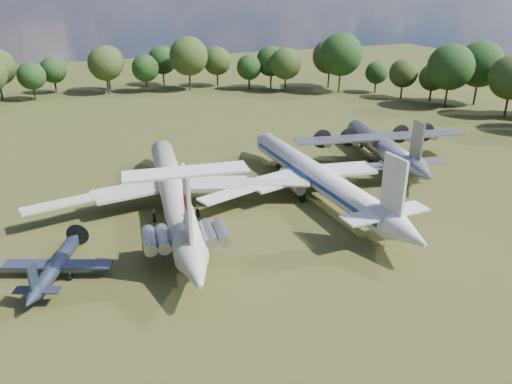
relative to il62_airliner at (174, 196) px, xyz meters
name	(u,v)px	position (x,y,z in m)	size (l,w,h in m)	color
ground	(194,222)	(1.65, -3.80, -2.46)	(300.00, 300.00, 0.00)	#2A4216
il62_airliner	(174,196)	(0.00, 0.00, 0.00)	(38.51, 50.07, 4.91)	silver
tu104_jet	(317,181)	(20.70, -2.07, -0.03)	(36.37, 48.49, 4.85)	silver
an12_transport	(381,150)	(38.14, 6.83, -0.22)	(30.36, 33.93, 4.46)	#93959A
small_prop_west	(56,269)	(-15.41, -11.22, -1.30)	(11.54, 15.73, 2.31)	#151C31
person_on_il62	(185,218)	(-1.73, -13.64, 3.26)	(0.59, 0.38, 1.61)	#8E6B48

